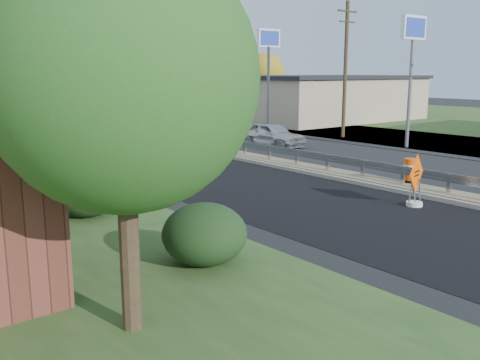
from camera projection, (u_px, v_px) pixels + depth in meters
ground at (327, 175)px, 24.46m from camera, size 140.00×140.00×0.00m
grass_verge_far at (465, 121)px, 50.44m from camera, size 40.00×120.00×0.03m
milled_overlay at (137, 157)px, 29.44m from camera, size 7.20×120.00×0.01m
median at (223, 152)px, 30.57m from camera, size 1.60×55.00×0.23m
guardrail at (213, 140)px, 31.22m from camera, size 0.10×46.15×0.72m
retail_building_near at (321, 97)px, 52.18m from camera, size 18.50×12.50×4.27m
pylon_sign_south at (413, 40)px, 31.89m from camera, size 2.20×0.30×7.90m
pylon_sign_mid at (269, 48)px, 41.85m from camera, size 2.20×0.30×7.90m
pylon_sign_north at (174, 53)px, 52.58m from camera, size 2.20×0.30×7.90m
utility_pole_smid at (345, 67)px, 37.40m from camera, size 1.90×0.26×9.40m
utility_pole_nmid at (219, 68)px, 48.90m from camera, size 1.90×0.26×9.40m
utility_pole_north at (140, 69)px, 60.40m from camera, size 1.90×0.26×9.40m
hedge_south at (205, 234)px, 13.00m from camera, size 2.09×2.09×1.52m
hedge_mid at (86, 193)px, 17.29m from camera, size 2.09×2.09×1.52m
hedge_north at (40, 167)px, 22.19m from camera, size 2.09×2.09×1.52m
tree_near_green at (122, 77)px, 8.88m from camera, size 4.62×4.62×6.86m
tree_far_yellow at (266, 72)px, 65.50m from camera, size 4.62×4.62×6.86m
caution_sign at (415, 193)px, 18.63m from camera, size 1.30×0.56×1.84m
barrel_median_near at (410, 171)px, 21.63m from camera, size 0.65×0.65×0.96m
barrel_median_mid at (210, 141)px, 31.01m from camera, size 0.62×0.62×0.92m
barrel_median_far at (141, 127)px, 38.72m from camera, size 0.68×0.68×1.00m
barrel_shoulder_mid at (208, 125)px, 43.58m from camera, size 0.54×0.54×0.79m
car_silver at (271, 135)px, 33.28m from camera, size 2.31×4.77×1.57m
car_dark_far at (89, 114)px, 49.89m from camera, size 2.63×5.50×1.55m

